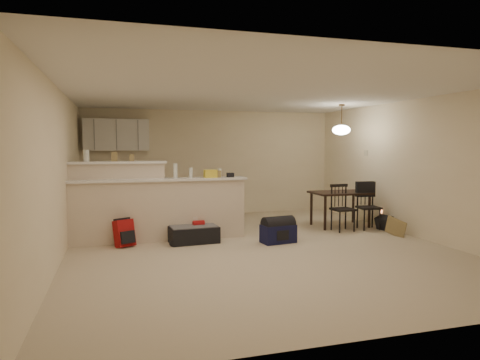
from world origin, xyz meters
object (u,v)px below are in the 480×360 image
object	(u,v)px
pendant_lamp	(341,129)
black_daypack	(385,223)
red_backpack	(124,233)
dining_chair_near	(343,208)
navy_duffel	(278,234)
suitcase	(193,234)
dining_table	(340,196)
dining_chair_far	(369,206)

from	to	relation	value
pendant_lamp	black_daypack	bearing A→B (deg)	-43.71
red_backpack	dining_chair_near	bearing A→B (deg)	-24.75
navy_duffel	black_daypack	bearing A→B (deg)	2.17
suitcase	dining_table	bearing A→B (deg)	6.78
suitcase	black_daypack	xyz separation A→B (m)	(3.81, 0.00, -0.00)
dining_chair_near	black_daypack	distance (m)	0.92
suitcase	red_backpack	world-z (taller)	red_backpack
pendant_lamp	red_backpack	world-z (taller)	pendant_lamp
suitcase	black_daypack	distance (m)	3.81
dining_table	red_backpack	world-z (taller)	dining_table
suitcase	red_backpack	xyz separation A→B (m)	(-1.15, 0.00, 0.08)
black_daypack	suitcase	bearing A→B (deg)	77.50
dining_table	navy_duffel	world-z (taller)	dining_table
dining_chair_near	black_daypack	size ratio (longest dim) A/B	2.99
navy_duffel	black_daypack	world-z (taller)	navy_duffel
dining_chair_far	black_daypack	distance (m)	0.45
dining_chair_far	navy_duffel	xyz separation A→B (m)	(-2.16, -0.62, -0.30)
pendant_lamp	red_backpack	size ratio (longest dim) A/B	1.40
black_daypack	dining_chair_far	bearing A→B (deg)	43.04
dining_table	suitcase	distance (m)	3.26
dining_table	pendant_lamp	size ratio (longest dim) A/B	1.86
navy_duffel	black_daypack	distance (m)	2.46
pendant_lamp	dining_chair_near	xyz separation A→B (m)	(-0.20, -0.47, -1.54)
red_backpack	black_daypack	world-z (taller)	red_backpack
dining_chair_near	black_daypack	bearing A→B (deg)	-12.87
red_backpack	navy_duffel	bearing A→B (deg)	-36.79
suitcase	navy_duffel	bearing A→B (deg)	-22.03
red_backpack	navy_duffel	distance (m)	2.58
dining_table	dining_chair_far	size ratio (longest dim) A/B	1.25
dining_table	suitcase	xyz separation A→B (m)	(-3.16, -0.62, -0.49)
dining_chair_far	suitcase	xyz separation A→B (m)	(-3.56, -0.18, -0.32)
dining_chair_near	dining_chair_far	size ratio (longest dim) A/B	0.98
dining_chair_near	navy_duffel	distance (m)	1.71
dining_table	black_daypack	size ratio (longest dim) A/B	3.79
suitcase	dining_chair_far	bearing A→B (deg)	-1.46
dining_table	navy_duffel	bearing A→B (deg)	-149.23
pendant_lamp	black_daypack	world-z (taller)	pendant_lamp
dining_chair_far	black_daypack	xyz separation A→B (m)	(0.26, -0.18, -0.33)
dining_chair_far	suitcase	bearing A→B (deg)	-170.98
dining_chair_near	navy_duffel	bearing A→B (deg)	-161.91
dining_chair_near	black_daypack	xyz separation A→B (m)	(0.85, -0.15, -0.32)
pendant_lamp	red_backpack	xyz separation A→B (m)	(-4.31, -0.62, -1.77)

